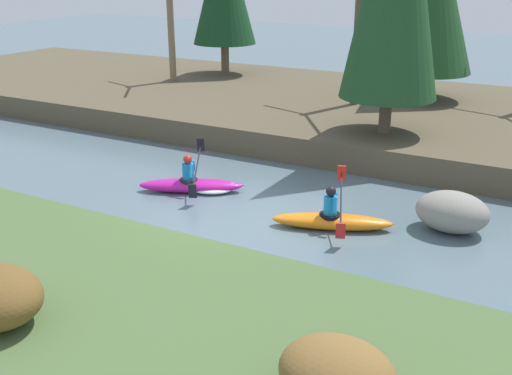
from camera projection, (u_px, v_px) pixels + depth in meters
ground_plane at (228, 226)px, 13.59m from camera, size 90.00×90.00×0.00m
riverbank_near at (20, 350)px, 8.64m from camera, size 44.00×7.58×0.74m
riverbank_far at (373, 114)px, 21.98m from camera, size 44.00×11.29×0.83m
bare_tree_upstream at (172, 23)px, 25.11m from camera, size 2.87×2.84×5.15m
bare_tree_mid_upstream at (359, 24)px, 20.68m from camera, size 3.30×3.26×5.95m
shrub_clump_third at (337, 374)px, 6.97m from camera, size 1.42×1.18×0.77m
kayaker_lead at (333, 219)px, 13.42m from camera, size 2.73×1.99×1.20m
kayaker_middle at (195, 185)px, 15.59m from camera, size 2.68×1.93×1.20m
boulder_midstream at (452, 212)px, 13.23m from camera, size 1.60×1.25×0.90m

